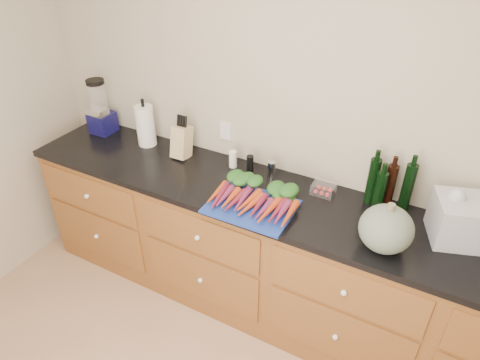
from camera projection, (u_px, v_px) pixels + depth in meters
The scene contains 15 objects.
wall_back at pixel (315, 124), 2.54m from camera, with size 4.10×0.05×2.60m, color #BBB29B.
cabinets at pixel (285, 263), 2.76m from camera, with size 3.60×0.64×0.90m.
countertop at pixel (290, 204), 2.51m from camera, with size 3.64×0.62×0.04m, color black.
cutting_board at pixel (251, 207), 2.44m from camera, with size 0.49×0.37×0.01m, color navy.
carrots at pixel (255, 198), 2.45m from camera, with size 0.50×0.34×0.07m.
squash at pixel (386, 229), 2.10m from camera, with size 0.27×0.27×0.24m, color #526152.
blender_appliance at pixel (100, 110), 3.15m from camera, with size 0.16×0.16×0.41m.
paper_towel at pixel (146, 126), 3.00m from camera, with size 0.13×0.13×0.29m, color white.
knife_block at pixel (182, 142), 2.88m from camera, with size 0.11×0.11×0.22m, color tan.
grinder_salt at pixel (233, 159), 2.79m from camera, with size 0.05×0.05×0.12m, color white.
grinder_pepper at pixel (250, 164), 2.74m from camera, with size 0.05×0.05×0.11m, color black.
canister_chrome at pixel (272, 170), 2.68m from camera, with size 0.05×0.05×0.11m, color silver.
tomato_box at pixel (323, 189), 2.55m from camera, with size 0.13×0.11×0.06m, color white.
bottles at pixel (388, 187), 2.38m from camera, with size 0.25×0.13×0.30m.
grocery_bag at pixel (466, 221), 2.16m from camera, with size 0.32×0.25×0.23m, color silver, non-canonical shape.
Camera 1 is at (0.70, -0.61, 2.41)m, focal length 32.00 mm.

